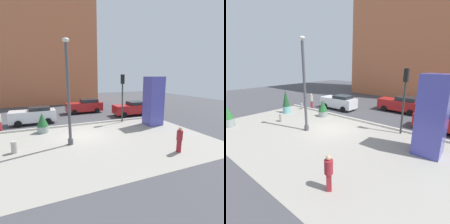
{
  "view_description": "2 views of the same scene",
  "coord_description": "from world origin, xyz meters",
  "views": [
    {
      "loc": [
        -3.11,
        -13.11,
        4.62
      ],
      "look_at": [
        2.12,
        -0.72,
        1.87
      ],
      "focal_mm": 28.27,
      "sensor_mm": 36.0,
      "label": 1
    },
    {
      "loc": [
        8.86,
        -9.75,
        5.05
      ],
      "look_at": [
        1.45,
        -0.87,
        1.86
      ],
      "focal_mm": 27.86,
      "sensor_mm": 36.0,
      "label": 2
    }
  ],
  "objects": [
    {
      "name": "fire_hydrant",
      "position": [
        -6.88,
        2.53,
        0.37
      ],
      "size": [
        0.36,
        0.26,
        0.75
      ],
      "color": "#99999E",
      "rests_on": "ground_plane"
    },
    {
      "name": "car_curb_west",
      "position": [
        2.31,
        8.71,
        0.87
      ],
      "size": [
        4.55,
        2.0,
        1.72
      ],
      "color": "red",
      "rests_on": "ground_plane"
    },
    {
      "name": "pedestrian_on_sidewalk",
      "position": [
        -6.24,
        3.5,
        0.99
      ],
      "size": [
        0.49,
        0.49,
        1.77
      ],
      "color": "maroon",
      "rests_on": "ground_plane"
    },
    {
      "name": "concrete_bollard",
      "position": [
        -4.68,
        -1.52,
        0.38
      ],
      "size": [
        0.36,
        0.36,
        0.75
      ],
      "primitive_type": "cylinder",
      "color": "#B2ADA3",
      "rests_on": "ground_plane"
    },
    {
      "name": "potted_plant_by_pillar",
      "position": [
        -2.94,
        2.07,
        0.83
      ],
      "size": [
        0.94,
        0.94,
        1.64
      ],
      "color": "gray",
      "rests_on": "ground_plane"
    },
    {
      "name": "plaza_pavement",
      "position": [
        0.0,
        -2.0,
        0.0
      ],
      "size": [
        18.0,
        10.0,
        0.02
      ],
      "primitive_type": "cube",
      "color": "#9E998E",
      "rests_on": "ground_plane"
    },
    {
      "name": "pedestrian_crossing",
      "position": [
        4.66,
        -5.3,
        0.89
      ],
      "size": [
        0.51,
        0.51,
        1.6
      ],
      "color": "maroon",
      "rests_on": "ground_plane"
    },
    {
      "name": "lamp_post",
      "position": [
        -1.28,
        -1.46,
        3.38
      ],
      "size": [
        0.44,
        0.44,
        6.93
      ],
      "color": "#4C4C51",
      "rests_on": "ground_plane"
    },
    {
      "name": "ground_plane",
      "position": [
        0.0,
        4.0,
        0.0
      ],
      "size": [
        60.0,
        60.0,
        0.0
      ],
      "primitive_type": "plane",
      "color": "#47474C"
    },
    {
      "name": "potted_plant_near_left",
      "position": [
        -6.82,
        0.49,
        1.18
      ],
      "size": [
        0.81,
        0.81,
        2.51
      ],
      "color": "#6BB2B2",
      "rests_on": "ground_plane"
    },
    {
      "name": "potted_plant_curbside",
      "position": [
        -6.89,
        -5.05,
        0.87
      ],
      "size": [
        0.87,
        0.87,
        1.73
      ],
      "color": "gray",
      "rests_on": "ground_plane"
    },
    {
      "name": "curb_strip",
      "position": [
        0.0,
        3.12,
        0.08
      ],
      "size": [
        18.0,
        0.24,
        0.16
      ],
      "primitive_type": "cube",
      "color": "#B7B2A8",
      "rests_on": "ground_plane"
    },
    {
      "name": "traffic_light_corner",
      "position": [
        4.66,
        2.65,
        3.22
      ],
      "size": [
        0.28,
        0.42,
        4.77
      ],
      "color": "#333833",
      "rests_on": "ground_plane"
    },
    {
      "name": "car_passing_lane",
      "position": [
        -3.64,
        5.4,
        0.85
      ],
      "size": [
        4.23,
        2.04,
        1.65
      ],
      "color": "silver",
      "rests_on": "ground_plane"
    },
    {
      "name": "car_far_lane",
      "position": [
        7.12,
        5.11,
        0.84
      ],
      "size": [
        4.27,
        2.19,
        1.63
      ],
      "color": "red",
      "rests_on": "ground_plane"
    },
    {
      "name": "art_pillar_blue",
      "position": [
        6.97,
        0.65,
        2.29
      ],
      "size": [
        1.47,
        1.47,
        4.58
      ],
      "primitive_type": "cube",
      "color": "#4C4CAD",
      "rests_on": "ground_plane"
    }
  ]
}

